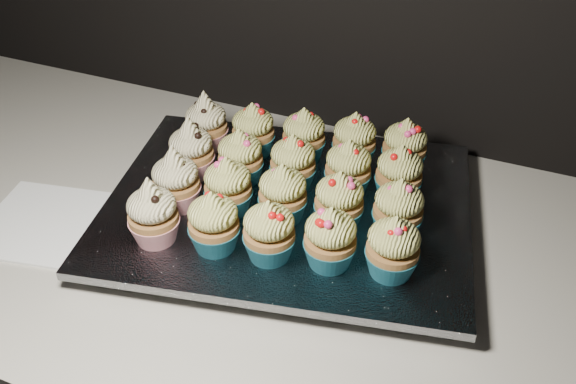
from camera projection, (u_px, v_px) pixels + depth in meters
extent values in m
cube|color=beige|center=(220.00, 233.00, 0.89)|extent=(2.44, 0.64, 0.04)
cube|color=white|center=(44.00, 223.00, 0.87)|extent=(0.19, 0.19, 0.00)
cube|color=black|center=(288.00, 215.00, 0.87)|extent=(0.50, 0.42, 0.02)
cube|color=silver|center=(288.00, 205.00, 0.86)|extent=(0.55, 0.46, 0.01)
cone|color=#B2182B|center=(155.00, 229.00, 0.79)|extent=(0.06, 0.06, 0.03)
ellipsoid|color=beige|center=(151.00, 205.00, 0.77)|extent=(0.06, 0.06, 0.04)
cone|color=beige|center=(148.00, 186.00, 0.75)|extent=(0.03, 0.03, 0.03)
cone|color=#196579|center=(215.00, 237.00, 0.78)|extent=(0.06, 0.06, 0.03)
ellipsoid|color=#DFDC70|center=(213.00, 213.00, 0.76)|extent=(0.06, 0.06, 0.04)
cone|color=#DFDC70|center=(211.00, 197.00, 0.74)|extent=(0.03, 0.03, 0.02)
cone|color=#196579|center=(269.00, 246.00, 0.77)|extent=(0.06, 0.06, 0.03)
ellipsoid|color=#DFDC70|center=(269.00, 222.00, 0.74)|extent=(0.06, 0.06, 0.04)
cone|color=#DFDC70|center=(268.00, 206.00, 0.73)|extent=(0.03, 0.03, 0.02)
cone|color=#196579|center=(329.00, 253.00, 0.76)|extent=(0.06, 0.06, 0.03)
ellipsoid|color=#DFDC70|center=(331.00, 229.00, 0.73)|extent=(0.06, 0.06, 0.04)
cone|color=#DFDC70|center=(332.00, 213.00, 0.72)|extent=(0.03, 0.03, 0.02)
cone|color=#196579|center=(391.00, 262.00, 0.74)|extent=(0.06, 0.06, 0.03)
ellipsoid|color=#DFDC70|center=(394.00, 238.00, 0.72)|extent=(0.06, 0.06, 0.04)
cone|color=#DFDC70|center=(396.00, 222.00, 0.71)|extent=(0.03, 0.03, 0.02)
cone|color=#B2182B|center=(178.00, 196.00, 0.85)|extent=(0.06, 0.06, 0.03)
ellipsoid|color=beige|center=(175.00, 173.00, 0.82)|extent=(0.06, 0.06, 0.04)
cone|color=beige|center=(172.00, 154.00, 0.81)|extent=(0.03, 0.03, 0.03)
cone|color=#196579|center=(229.00, 201.00, 0.84)|extent=(0.06, 0.06, 0.03)
ellipsoid|color=#DFDC70|center=(227.00, 177.00, 0.81)|extent=(0.06, 0.06, 0.04)
cone|color=#DFDC70|center=(226.00, 162.00, 0.80)|extent=(0.03, 0.03, 0.02)
cone|color=#196579|center=(283.00, 208.00, 0.82)|extent=(0.06, 0.06, 0.03)
ellipsoid|color=#DFDC70|center=(283.00, 184.00, 0.80)|extent=(0.06, 0.06, 0.04)
cone|color=#DFDC70|center=(283.00, 169.00, 0.79)|extent=(0.03, 0.03, 0.02)
cone|color=#196579|center=(338.00, 216.00, 0.81)|extent=(0.06, 0.06, 0.03)
ellipsoid|color=#DFDC70|center=(340.00, 192.00, 0.79)|extent=(0.06, 0.06, 0.04)
cone|color=#DFDC70|center=(341.00, 177.00, 0.78)|extent=(0.03, 0.03, 0.02)
cone|color=#196579|center=(396.00, 224.00, 0.80)|extent=(0.06, 0.06, 0.03)
ellipsoid|color=#DFDC70|center=(399.00, 200.00, 0.78)|extent=(0.06, 0.06, 0.04)
cone|color=#DFDC70|center=(401.00, 184.00, 0.76)|extent=(0.03, 0.03, 0.02)
cone|color=#B2182B|center=(193.00, 165.00, 0.90)|extent=(0.06, 0.06, 0.03)
ellipsoid|color=beige|center=(190.00, 142.00, 0.88)|extent=(0.06, 0.06, 0.04)
cone|color=beige|center=(189.00, 125.00, 0.86)|extent=(0.03, 0.03, 0.03)
cone|color=#196579|center=(241.00, 171.00, 0.89)|extent=(0.06, 0.06, 0.03)
ellipsoid|color=#DFDC70|center=(240.00, 149.00, 0.87)|extent=(0.06, 0.06, 0.04)
cone|color=#DFDC70|center=(239.00, 134.00, 0.85)|extent=(0.03, 0.03, 0.02)
cone|color=#196579|center=(293.00, 177.00, 0.88)|extent=(0.06, 0.06, 0.03)
ellipsoid|color=#DFDC70|center=(293.00, 154.00, 0.86)|extent=(0.06, 0.06, 0.04)
cone|color=#DFDC70|center=(293.00, 139.00, 0.84)|extent=(0.03, 0.03, 0.02)
cone|color=#196579|center=(347.00, 182.00, 0.87)|extent=(0.06, 0.06, 0.03)
ellipsoid|color=#DFDC70|center=(349.00, 159.00, 0.85)|extent=(0.06, 0.06, 0.04)
cone|color=#DFDC70|center=(350.00, 144.00, 0.83)|extent=(0.03, 0.03, 0.02)
cone|color=#196579|center=(397.00, 188.00, 0.86)|extent=(0.06, 0.06, 0.03)
ellipsoid|color=#DFDC70|center=(400.00, 165.00, 0.84)|extent=(0.06, 0.06, 0.04)
cone|color=#DFDC70|center=(402.00, 150.00, 0.82)|extent=(0.03, 0.03, 0.02)
cone|color=#B2182B|center=(208.00, 138.00, 0.96)|extent=(0.06, 0.06, 0.03)
ellipsoid|color=beige|center=(206.00, 116.00, 0.94)|extent=(0.06, 0.06, 0.04)
cone|color=beige|center=(204.00, 99.00, 0.92)|extent=(0.03, 0.03, 0.03)
cone|color=#196579|center=(254.00, 144.00, 0.95)|extent=(0.06, 0.06, 0.03)
ellipsoid|color=#DFDC70|center=(253.00, 122.00, 0.92)|extent=(0.06, 0.06, 0.04)
cone|color=#DFDC70|center=(252.00, 108.00, 0.91)|extent=(0.03, 0.03, 0.02)
cone|color=#196579|center=(304.00, 149.00, 0.94)|extent=(0.06, 0.06, 0.03)
ellipsoid|color=#DFDC70|center=(304.00, 127.00, 0.91)|extent=(0.06, 0.06, 0.04)
cone|color=#DFDC70|center=(304.00, 113.00, 0.90)|extent=(0.03, 0.03, 0.02)
cone|color=#196579|center=(353.00, 154.00, 0.93)|extent=(0.06, 0.06, 0.03)
ellipsoid|color=#DFDC70|center=(355.00, 131.00, 0.90)|extent=(0.06, 0.06, 0.04)
cone|color=#DFDC70|center=(356.00, 117.00, 0.89)|extent=(0.03, 0.03, 0.02)
cone|color=#196579|center=(403.00, 160.00, 0.91)|extent=(0.06, 0.06, 0.03)
ellipsoid|color=#DFDC70|center=(406.00, 138.00, 0.89)|extent=(0.06, 0.06, 0.04)
cone|color=#DFDC70|center=(408.00, 123.00, 0.88)|extent=(0.03, 0.03, 0.02)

